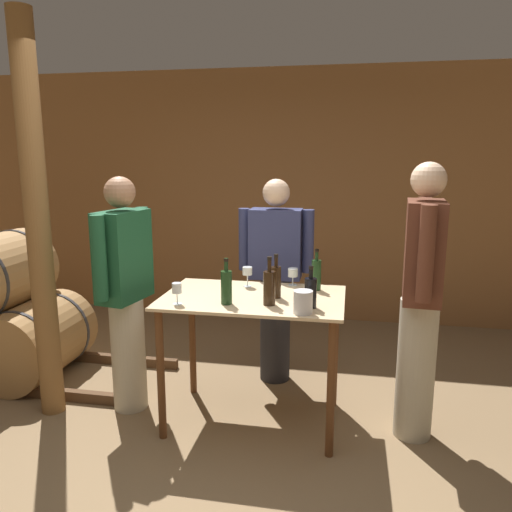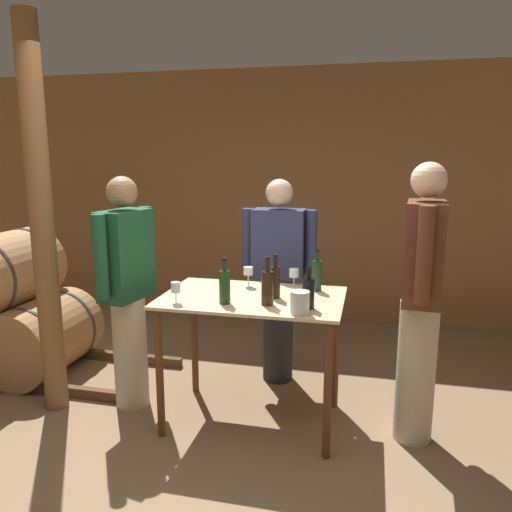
# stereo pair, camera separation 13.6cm
# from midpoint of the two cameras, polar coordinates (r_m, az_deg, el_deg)

# --- Properties ---
(ground_plane) EXTENTS (14.00, 14.00, 0.00)m
(ground_plane) POSITION_cam_midpoint_polar(r_m,az_deg,el_deg) (3.16, -6.57, -23.45)
(ground_plane) COLOR brown
(back_wall) EXTENTS (8.40, 0.05, 2.70)m
(back_wall) POSITION_cam_midpoint_polar(r_m,az_deg,el_deg) (5.48, 2.31, 6.77)
(back_wall) COLOR brown
(back_wall) RESTS_ON ground_plane
(tasting_table) EXTENTS (1.19, 0.76, 0.89)m
(tasting_table) POSITION_cam_midpoint_polar(r_m,az_deg,el_deg) (3.33, -1.50, -7.17)
(tasting_table) COLOR #D1B284
(tasting_table) RESTS_ON ground_plane
(wooden_post) EXTENTS (0.16, 0.16, 2.70)m
(wooden_post) POSITION_cam_midpoint_polar(r_m,az_deg,el_deg) (3.66, -24.66, 3.33)
(wooden_post) COLOR brown
(wooden_post) RESTS_ON ground_plane
(wine_bottle_far_left) EXTENTS (0.07, 0.07, 0.29)m
(wine_bottle_far_left) POSITION_cam_midpoint_polar(r_m,az_deg,el_deg) (3.10, -4.68, -3.47)
(wine_bottle_far_left) COLOR #193819
(wine_bottle_far_left) RESTS_ON tasting_table
(wine_bottle_left) EXTENTS (0.08, 0.08, 0.30)m
(wine_bottle_left) POSITION_cam_midpoint_polar(r_m,az_deg,el_deg) (3.07, 0.27, -3.55)
(wine_bottle_left) COLOR black
(wine_bottle_left) RESTS_ON tasting_table
(wine_bottle_center) EXTENTS (0.07, 0.07, 0.29)m
(wine_bottle_center) POSITION_cam_midpoint_polar(r_m,az_deg,el_deg) (3.23, 1.10, -2.85)
(wine_bottle_center) COLOR black
(wine_bottle_center) RESTS_ON tasting_table
(wine_bottle_right) EXTENTS (0.07, 0.07, 0.26)m
(wine_bottle_right) POSITION_cam_midpoint_polar(r_m,az_deg,el_deg) (3.03, 4.97, -4.11)
(wine_bottle_right) COLOR black
(wine_bottle_right) RESTS_ON tasting_table
(wine_bottle_far_right) EXTENTS (0.07, 0.07, 0.29)m
(wine_bottle_far_right) POSITION_cam_midpoint_polar(r_m,az_deg,el_deg) (3.43, 5.78, -2.04)
(wine_bottle_far_right) COLOR #193819
(wine_bottle_far_right) RESTS_ON tasting_table
(wine_glass_near_left) EXTENTS (0.06, 0.06, 0.14)m
(wine_glass_near_left) POSITION_cam_midpoint_polar(r_m,az_deg,el_deg) (3.14, -10.26, -3.75)
(wine_glass_near_left) COLOR silver
(wine_glass_near_left) RESTS_ON tasting_table
(wine_glass_near_center) EXTENTS (0.07, 0.07, 0.14)m
(wine_glass_near_center) POSITION_cam_midpoint_polar(r_m,az_deg,el_deg) (3.50, -2.11, -1.82)
(wine_glass_near_center) COLOR silver
(wine_glass_near_center) RESTS_ON tasting_table
(wine_glass_near_right) EXTENTS (0.07, 0.07, 0.13)m
(wine_glass_near_right) POSITION_cam_midpoint_polar(r_m,az_deg,el_deg) (3.53, 3.14, -1.97)
(wine_glass_near_right) COLOR silver
(wine_glass_near_right) RESTS_ON tasting_table
(ice_bucket) EXTENTS (0.11, 0.11, 0.14)m
(ice_bucket) POSITION_cam_midpoint_polar(r_m,az_deg,el_deg) (2.93, 4.08, -5.29)
(ice_bucket) COLOR silver
(ice_bucket) RESTS_ON tasting_table
(person_host) EXTENTS (0.29, 0.58, 1.66)m
(person_host) POSITION_cam_midpoint_polar(r_m,az_deg,el_deg) (3.61, -15.79, -3.80)
(person_host) COLOR #B7AD93
(person_host) RESTS_ON ground_plane
(person_visitor_with_scarf) EXTENTS (0.59, 0.24, 1.62)m
(person_visitor_with_scarf) POSITION_cam_midpoint_polar(r_m,az_deg,el_deg) (3.94, 1.26, -2.41)
(person_visitor_with_scarf) COLOR #232328
(person_visitor_with_scarf) RESTS_ON ground_plane
(person_visitor_bearded) EXTENTS (0.25, 0.59, 1.76)m
(person_visitor_bearded) POSITION_cam_midpoint_polar(r_m,az_deg,el_deg) (3.25, 17.17, -4.51)
(person_visitor_bearded) COLOR #B7AD93
(person_visitor_bearded) RESTS_ON ground_plane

